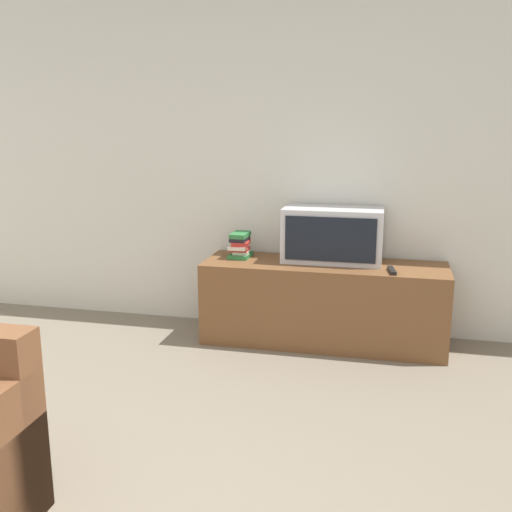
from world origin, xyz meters
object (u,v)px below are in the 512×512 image
object	(u,v)px
book_stack	(240,245)
remote_on_stand	(392,270)
tv_stand	(324,303)
television	(333,235)

from	to	relation	value
book_stack	remote_on_stand	xyz separation A→B (m)	(1.14, -0.20, -0.08)
tv_stand	book_stack	bearing A→B (deg)	175.36
television	book_stack	distance (m)	0.71
television	remote_on_stand	distance (m)	0.53
television	book_stack	size ratio (longest dim) A/B	3.11
television	book_stack	bearing A→B (deg)	-176.94
tv_stand	book_stack	size ratio (longest dim) A/B	7.60
television	remote_on_stand	world-z (taller)	television
tv_stand	book_stack	distance (m)	0.77
tv_stand	television	xyz separation A→B (m)	(0.04, 0.09, 0.51)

